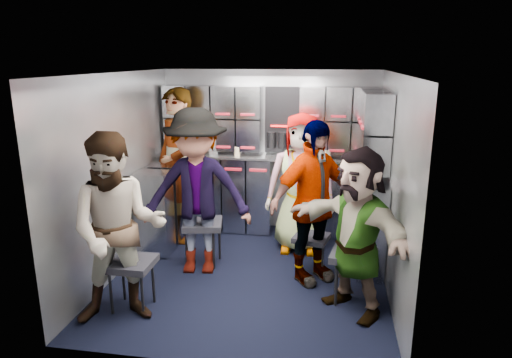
% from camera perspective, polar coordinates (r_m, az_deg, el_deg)
% --- Properties ---
extents(floor, '(3.00, 3.00, 0.00)m').
position_cam_1_polar(floor, '(4.98, -0.76, -11.87)').
color(floor, black).
rests_on(floor, ground).
extents(wall_back, '(2.80, 0.04, 2.10)m').
position_cam_1_polar(wall_back, '(6.04, 1.72, 3.54)').
color(wall_back, '#90949D').
rests_on(wall_back, ground).
extents(wall_left, '(0.04, 3.00, 2.10)m').
position_cam_1_polar(wall_left, '(5.03, -16.70, 0.57)').
color(wall_left, '#90949D').
rests_on(wall_left, ground).
extents(wall_right, '(0.04, 3.00, 2.10)m').
position_cam_1_polar(wall_right, '(4.57, 16.75, -0.86)').
color(wall_right, '#90949D').
rests_on(wall_right, ground).
extents(ceiling, '(2.80, 3.00, 0.02)m').
position_cam_1_polar(ceiling, '(4.44, -0.85, 13.08)').
color(ceiling, silver).
rests_on(ceiling, wall_back).
extents(cart_bank_back, '(2.68, 0.38, 0.99)m').
position_cam_1_polar(cart_bank_back, '(5.98, 1.40, -2.08)').
color(cart_bank_back, gray).
rests_on(cart_bank_back, ground).
extents(cart_bank_left, '(0.38, 0.76, 0.99)m').
position_cam_1_polar(cart_bank_left, '(5.59, -11.86, -3.61)').
color(cart_bank_left, gray).
rests_on(cart_bank_left, ground).
extents(counter, '(2.68, 0.42, 0.03)m').
position_cam_1_polar(counter, '(5.84, 1.44, 2.80)').
color(counter, '#AEB0B5').
rests_on(counter, cart_bank_back).
extents(locker_bank_back, '(2.68, 0.28, 0.82)m').
position_cam_1_polar(locker_bank_back, '(5.82, 1.55, 7.50)').
color(locker_bank_back, gray).
rests_on(locker_bank_back, wall_back).
extents(locker_bank_right, '(0.28, 1.00, 0.82)m').
position_cam_1_polar(locker_bank_right, '(5.15, 14.52, 6.04)').
color(locker_bank_right, gray).
rests_on(locker_bank_right, wall_right).
extents(right_cabinet, '(0.28, 1.20, 1.00)m').
position_cam_1_polar(right_cabinet, '(5.29, 13.91, -4.78)').
color(right_cabinet, gray).
rests_on(right_cabinet, ground).
extents(coffee_niche, '(0.46, 0.16, 0.84)m').
position_cam_1_polar(coffee_niche, '(5.86, 3.39, 7.33)').
color(coffee_niche, black).
rests_on(coffee_niche, wall_back).
extents(red_latch_strip, '(2.60, 0.02, 0.03)m').
position_cam_1_polar(red_latch_strip, '(5.68, 1.15, 1.05)').
color(red_latch_strip, '#AC1626').
rests_on(red_latch_strip, cart_bank_back).
extents(jump_seat_near_left, '(0.40, 0.38, 0.48)m').
position_cam_1_polar(jump_seat_near_left, '(4.34, -15.37, -10.43)').
color(jump_seat_near_left, black).
rests_on(jump_seat_near_left, ground).
extents(jump_seat_mid_left, '(0.49, 0.47, 0.50)m').
position_cam_1_polar(jump_seat_mid_left, '(5.10, -6.68, -5.88)').
color(jump_seat_mid_left, black).
rests_on(jump_seat_mid_left, ground).
extents(jump_seat_center, '(0.47, 0.46, 0.43)m').
position_cam_1_polar(jump_seat_center, '(5.65, 5.61, -4.43)').
color(jump_seat_center, black).
rests_on(jump_seat_center, ground).
extents(jump_seat_mid_right, '(0.42, 0.40, 0.41)m').
position_cam_1_polar(jump_seat_mid_right, '(4.94, 6.92, -7.54)').
color(jump_seat_mid_right, black).
rests_on(jump_seat_mid_right, ground).
extents(jump_seat_near_right, '(0.47, 0.46, 0.49)m').
position_cam_1_polar(jump_seat_near_right, '(4.42, 12.12, -9.66)').
color(jump_seat_near_right, black).
rests_on(jump_seat_near_right, ground).
extents(attendant_standing, '(0.83, 0.78, 1.91)m').
position_cam_1_polar(attendant_standing, '(5.69, -9.72, 1.62)').
color(attendant_standing, black).
rests_on(attendant_standing, ground).
extents(attendant_arc_a, '(0.97, 0.86, 1.68)m').
position_cam_1_polar(attendant_arc_a, '(4.04, -16.83, -6.13)').
color(attendant_arc_a, black).
rests_on(attendant_arc_a, ground).
extents(attendant_arc_b, '(1.21, 0.79, 1.76)m').
position_cam_1_polar(attendant_arc_b, '(4.80, -7.43, -1.69)').
color(attendant_arc_b, black).
rests_on(attendant_arc_b, ground).
extents(attendant_arc_c, '(0.81, 0.53, 1.65)m').
position_cam_1_polar(attendant_arc_c, '(5.34, 5.60, -0.56)').
color(attendant_arc_c, black).
rests_on(attendant_arc_c, ground).
extents(attendant_arc_d, '(1.01, 0.95, 1.67)m').
position_cam_1_polar(attendant_arc_d, '(4.61, 6.99, -2.98)').
color(attendant_arc_d, black).
rests_on(attendant_arc_d, ground).
extents(attendant_arc_e, '(1.31, 1.33, 1.53)m').
position_cam_1_polar(attendant_arc_e, '(4.12, 12.47, -6.50)').
color(attendant_arc_e, black).
rests_on(attendant_arc_e, ground).
extents(bottle_left, '(0.07, 0.07, 0.23)m').
position_cam_1_polar(bottle_left, '(5.90, -5.13, 4.13)').
color(bottle_left, white).
rests_on(bottle_left, counter).
extents(bottle_mid, '(0.07, 0.07, 0.25)m').
position_cam_1_polar(bottle_mid, '(5.91, -5.65, 4.27)').
color(bottle_mid, white).
rests_on(bottle_mid, counter).
extents(bottle_right, '(0.07, 0.07, 0.24)m').
position_cam_1_polar(bottle_right, '(5.73, 12.79, 3.54)').
color(bottle_right, white).
rests_on(bottle_right, counter).
extents(cup_left, '(0.07, 0.07, 0.11)m').
position_cam_1_polar(cup_left, '(5.84, -2.37, 3.48)').
color(cup_left, tan).
rests_on(cup_left, counter).
extents(cup_right, '(0.08, 0.08, 0.11)m').
position_cam_1_polar(cup_right, '(5.72, 8.93, 3.06)').
color(cup_right, tan).
rests_on(cup_right, counter).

